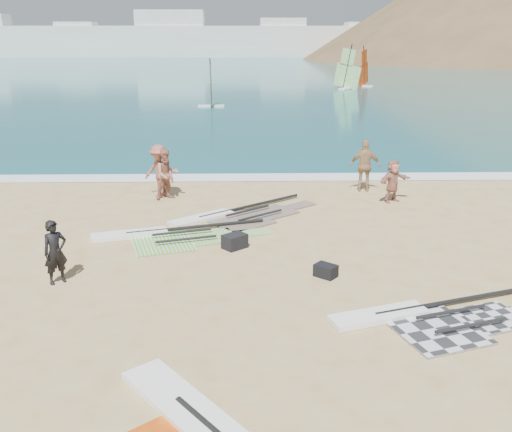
{
  "coord_description": "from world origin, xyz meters",
  "views": [
    {
      "loc": [
        -0.91,
        -10.52,
        5.61
      ],
      "look_at": [
        -0.57,
        4.0,
        1.0
      ],
      "focal_mm": 40.0,
      "sensor_mm": 36.0,
      "label": 1
    }
  ],
  "objects_px": {
    "beachgoer_mid": "(159,171)",
    "beachgoer_back": "(365,166)",
    "gear_bag_near": "(235,241)",
    "beachgoer_right": "(393,181)",
    "rig_orange": "(236,216)",
    "gear_bag_far": "(326,271)",
    "person_wetsuit": "(55,252)",
    "beachgoer_left": "(167,174)",
    "rig_green": "(167,236)",
    "rig_grey": "(432,318)"
  },
  "relations": [
    {
      "from": "beachgoer_mid",
      "to": "beachgoer_back",
      "type": "relative_size",
      "value": 0.98
    },
    {
      "from": "gear_bag_near",
      "to": "beachgoer_right",
      "type": "height_order",
      "value": "beachgoer_right"
    },
    {
      "from": "rig_orange",
      "to": "beachgoer_right",
      "type": "xyz_separation_m",
      "value": [
        5.48,
        1.69,
        0.7
      ]
    },
    {
      "from": "gear_bag_far",
      "to": "beachgoer_back",
      "type": "bearing_deg",
      "value": 72.15
    },
    {
      "from": "person_wetsuit",
      "to": "beachgoer_left",
      "type": "relative_size",
      "value": 0.86
    },
    {
      "from": "beachgoer_mid",
      "to": "beachgoer_right",
      "type": "height_order",
      "value": "beachgoer_mid"
    },
    {
      "from": "gear_bag_near",
      "to": "person_wetsuit",
      "type": "bearing_deg",
      "value": -152.03
    },
    {
      "from": "beachgoer_back",
      "to": "rig_orange",
      "type": "bearing_deg",
      "value": 41.27
    },
    {
      "from": "gear_bag_near",
      "to": "beachgoer_left",
      "type": "xyz_separation_m",
      "value": [
        -2.46,
        5.04,
        0.71
      ]
    },
    {
      "from": "gear_bag_near",
      "to": "gear_bag_far",
      "type": "distance_m",
      "value": 3.01
    },
    {
      "from": "gear_bag_far",
      "to": "person_wetsuit",
      "type": "height_order",
      "value": "person_wetsuit"
    },
    {
      "from": "gear_bag_near",
      "to": "gear_bag_far",
      "type": "bearing_deg",
      "value": -41.89
    },
    {
      "from": "rig_green",
      "to": "rig_orange",
      "type": "bearing_deg",
      "value": 27.55
    },
    {
      "from": "beachgoer_back",
      "to": "person_wetsuit",
      "type": "bearing_deg",
      "value": 50.33
    },
    {
      "from": "rig_orange",
      "to": "beachgoer_left",
      "type": "distance_m",
      "value": 3.45
    },
    {
      "from": "person_wetsuit",
      "to": "rig_grey",
      "type": "bearing_deg",
      "value": -53.29
    },
    {
      "from": "gear_bag_near",
      "to": "beachgoer_back",
      "type": "distance_m",
      "value": 7.66
    },
    {
      "from": "rig_grey",
      "to": "beachgoer_back",
      "type": "xyz_separation_m",
      "value": [
        0.68,
        10.21,
        0.93
      ]
    },
    {
      "from": "rig_green",
      "to": "person_wetsuit",
      "type": "relative_size",
      "value": 3.41
    },
    {
      "from": "person_wetsuit",
      "to": "beachgoer_back",
      "type": "distance_m",
      "value": 12.1
    },
    {
      "from": "gear_bag_near",
      "to": "beachgoer_mid",
      "type": "bearing_deg",
      "value": 117.43
    },
    {
      "from": "gear_bag_far",
      "to": "beachgoer_mid",
      "type": "height_order",
      "value": "beachgoer_mid"
    },
    {
      "from": "beachgoer_left",
      "to": "beachgoer_mid",
      "type": "xyz_separation_m",
      "value": [
        -0.3,
        0.28,
        0.05
      ]
    },
    {
      "from": "gear_bag_near",
      "to": "beachgoer_back",
      "type": "xyz_separation_m",
      "value": [
        4.79,
        5.93,
        0.78
      ]
    },
    {
      "from": "rig_orange",
      "to": "beachgoer_back",
      "type": "xyz_separation_m",
      "value": [
        4.79,
        3.13,
        0.93
      ]
    },
    {
      "from": "rig_orange",
      "to": "beachgoer_back",
      "type": "relative_size",
      "value": 2.52
    },
    {
      "from": "beachgoer_left",
      "to": "gear_bag_near",
      "type": "bearing_deg",
      "value": -91.84
    },
    {
      "from": "gear_bag_near",
      "to": "person_wetsuit",
      "type": "distance_m",
      "value": 4.75
    },
    {
      "from": "rig_green",
      "to": "beachgoer_mid",
      "type": "bearing_deg",
      "value": 83.43
    },
    {
      "from": "gear_bag_near",
      "to": "beachgoer_mid",
      "type": "xyz_separation_m",
      "value": [
        -2.76,
        5.32,
        0.76
      ]
    },
    {
      "from": "gear_bag_far",
      "to": "person_wetsuit",
      "type": "distance_m",
      "value": 6.44
    },
    {
      "from": "rig_orange",
      "to": "person_wetsuit",
      "type": "xyz_separation_m",
      "value": [
        -4.17,
        -5.0,
        0.73
      ]
    },
    {
      "from": "rig_green",
      "to": "rig_orange",
      "type": "height_order",
      "value": "same"
    },
    {
      "from": "beachgoer_back",
      "to": "beachgoer_right",
      "type": "relative_size",
      "value": 1.3
    },
    {
      "from": "rig_green",
      "to": "rig_grey",
      "type": "bearing_deg",
      "value": -56.76
    },
    {
      "from": "rig_orange",
      "to": "gear_bag_near",
      "type": "bearing_deg",
      "value": -128.27
    },
    {
      "from": "gear_bag_far",
      "to": "rig_grey",
      "type": "bearing_deg",
      "value": -50.57
    },
    {
      "from": "gear_bag_near",
      "to": "rig_orange",
      "type": "bearing_deg",
      "value": 89.89
    },
    {
      "from": "gear_bag_near",
      "to": "beachgoer_back",
      "type": "height_order",
      "value": "beachgoer_back"
    },
    {
      "from": "rig_grey",
      "to": "gear_bag_near",
      "type": "xyz_separation_m",
      "value": [
        -4.11,
        4.29,
        0.15
      ]
    },
    {
      "from": "rig_orange",
      "to": "gear_bag_near",
      "type": "xyz_separation_m",
      "value": [
        -0.01,
        -2.79,
        0.15
      ]
    },
    {
      "from": "rig_orange",
      "to": "beachgoer_left",
      "type": "bearing_deg",
      "value": 99.48
    },
    {
      "from": "gear_bag_near",
      "to": "gear_bag_far",
      "type": "xyz_separation_m",
      "value": [
        2.24,
        -2.01,
        -0.04
      ]
    },
    {
      "from": "rig_orange",
      "to": "person_wetsuit",
      "type": "bearing_deg",
      "value": -167.97
    },
    {
      "from": "rig_green",
      "to": "gear_bag_near",
      "type": "relative_size",
      "value": 8.52
    },
    {
      "from": "gear_bag_near",
      "to": "beachgoer_mid",
      "type": "distance_m",
      "value": 6.04
    },
    {
      "from": "rig_orange",
      "to": "beachgoer_left",
      "type": "height_order",
      "value": "beachgoer_left"
    },
    {
      "from": "rig_orange",
      "to": "beachgoer_mid",
      "type": "distance_m",
      "value": 3.86
    },
    {
      "from": "gear_bag_far",
      "to": "beachgoer_mid",
      "type": "distance_m",
      "value": 8.91
    },
    {
      "from": "gear_bag_far",
      "to": "beachgoer_mid",
      "type": "xyz_separation_m",
      "value": [
        -5.0,
        7.33,
        0.8
      ]
    }
  ]
}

